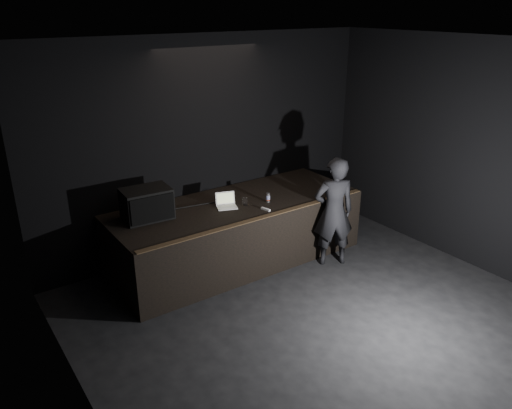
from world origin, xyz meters
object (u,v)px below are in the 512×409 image
object	(u,v)px
stage_riser	(237,231)
beer_can	(268,198)
laptop	(226,203)
stage_monitor	(147,204)
person	(334,212)

from	to	relation	value
stage_riser	beer_can	distance (m)	0.76
laptop	stage_riser	bearing A→B (deg)	30.69
stage_monitor	beer_can	bearing A→B (deg)	-11.53
stage_monitor	beer_can	world-z (taller)	stage_monitor
stage_riser	person	world-z (taller)	person
stage_riser	stage_monitor	size ratio (longest dim) A/B	5.64
stage_monitor	person	size ratio (longest dim) A/B	0.40
stage_riser	laptop	xyz separation A→B (m)	(-0.21, -0.04, 0.55)
beer_can	person	bearing A→B (deg)	-41.36
stage_riser	laptop	size ratio (longest dim) A/B	10.72
beer_can	stage_riser	bearing A→B (deg)	147.28
laptop	beer_can	xyz separation A→B (m)	(0.63, -0.23, 0.02)
laptop	beer_can	size ratio (longest dim) A/B	2.41
beer_can	person	distance (m)	1.05
laptop	beer_can	bearing A→B (deg)	-0.15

